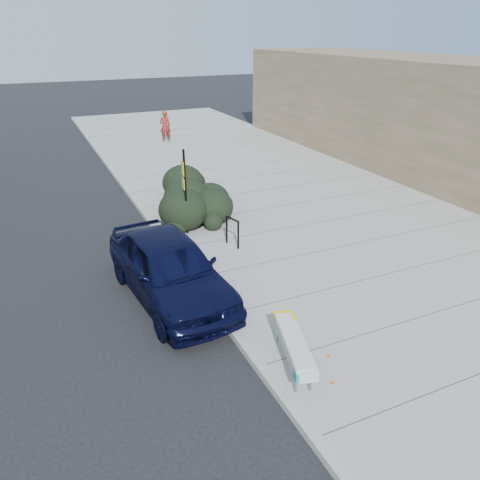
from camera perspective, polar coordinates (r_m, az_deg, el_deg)
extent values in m
plane|color=black|center=(11.28, -2.05, -9.79)|extent=(120.00, 120.00, 0.00)
cube|color=gray|center=(17.57, 8.57, 3.21)|extent=(11.20, 50.00, 0.15)
cube|color=#9E9E99|center=(15.42, -9.25, 0.13)|extent=(0.22, 50.00, 0.17)
cylinder|color=gray|center=(9.10, 6.86, -16.94)|extent=(0.05, 0.05, 0.39)
cylinder|color=gray|center=(9.17, 8.60, -16.71)|extent=(0.05, 0.05, 0.39)
cylinder|color=gray|center=(10.29, 4.62, -11.27)|extent=(0.05, 0.05, 0.39)
cylinder|color=gray|center=(10.35, 6.13, -11.12)|extent=(0.05, 0.05, 0.39)
cylinder|color=gray|center=(9.58, 5.70, -13.15)|extent=(0.47, 1.52, 0.04)
cylinder|color=gray|center=(9.64, 7.33, -12.97)|extent=(0.47, 1.52, 0.04)
cube|color=#B2B2B2|center=(9.53, 6.56, -12.40)|extent=(0.97, 2.10, 0.22)
cube|color=yellow|center=(10.11, 5.43, -9.16)|extent=(0.52, 0.51, 0.02)
cube|color=teal|center=(8.79, 6.83, -16.12)|extent=(0.11, 0.24, 0.19)
cylinder|color=black|center=(14.22, -0.22, 0.57)|extent=(0.06, 0.06, 0.89)
cylinder|color=black|center=(14.64, -1.63, 1.27)|extent=(0.06, 0.06, 0.89)
cylinder|color=black|center=(14.26, -0.95, 2.57)|extent=(0.20, 0.57, 0.06)
cube|color=black|center=(15.10, -6.66, 5.74)|extent=(0.07, 0.07, 2.81)
cube|color=yellow|center=(14.85, -7.02, 8.68)|extent=(0.06, 0.32, 0.45)
cube|color=yellow|center=(15.00, -6.92, 6.81)|extent=(0.06, 0.30, 0.35)
ellipsoid|color=black|center=(17.30, -6.49, 6.07)|extent=(2.15, 4.27, 1.60)
imported|color=black|center=(11.89, -8.57, -3.36)|extent=(2.51, 5.19, 1.71)
imported|color=maroon|center=(28.93, -9.13, 13.53)|extent=(0.68, 0.47, 1.79)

